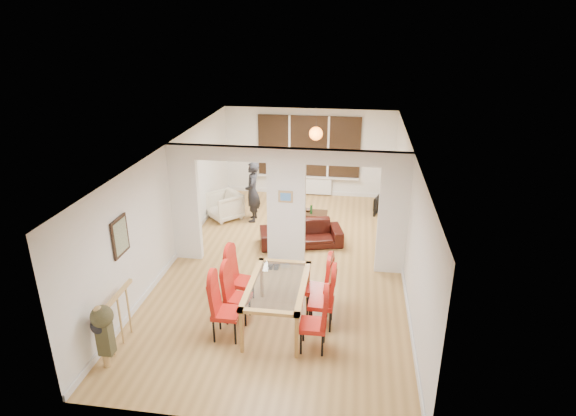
% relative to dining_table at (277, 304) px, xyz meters
% --- Properties ---
extents(floor, '(5.00, 9.00, 0.01)m').
position_rel_dining_table_xyz_m(floor, '(-0.18, 2.23, -0.41)').
color(floor, '#AE8246').
rests_on(floor, ground).
extents(room_walls, '(5.00, 9.00, 2.60)m').
position_rel_dining_table_xyz_m(room_walls, '(-0.18, 2.23, 0.89)').
color(room_walls, silver).
rests_on(room_walls, floor).
extents(divider_wall, '(5.00, 0.18, 2.60)m').
position_rel_dining_table_xyz_m(divider_wall, '(-0.18, 2.23, 0.89)').
color(divider_wall, white).
rests_on(divider_wall, floor).
extents(bay_window_blinds, '(3.00, 0.08, 1.80)m').
position_rel_dining_table_xyz_m(bay_window_blinds, '(-0.18, 6.67, 1.09)').
color(bay_window_blinds, black).
rests_on(bay_window_blinds, room_walls).
extents(radiator, '(1.40, 0.08, 0.50)m').
position_rel_dining_table_xyz_m(radiator, '(-0.18, 6.63, -0.11)').
color(radiator, white).
rests_on(radiator, floor).
extents(pendant_light, '(0.36, 0.36, 0.36)m').
position_rel_dining_table_xyz_m(pendant_light, '(0.12, 5.53, 1.74)').
color(pendant_light, orange).
rests_on(pendant_light, room_walls).
extents(stair_newel, '(0.40, 1.20, 1.10)m').
position_rel_dining_table_xyz_m(stair_newel, '(-2.43, -0.97, 0.14)').
color(stair_newel, tan).
rests_on(stair_newel, floor).
extents(wall_poster, '(0.04, 0.52, 0.67)m').
position_rel_dining_table_xyz_m(wall_poster, '(-2.65, -0.17, 1.19)').
color(wall_poster, gray).
rests_on(wall_poster, room_walls).
extents(pillar_photo, '(0.30, 0.03, 0.25)m').
position_rel_dining_table_xyz_m(pillar_photo, '(-0.18, 2.13, 1.19)').
color(pillar_photo, '#4C8CD8').
rests_on(pillar_photo, divider_wall).
extents(dining_table, '(0.99, 1.75, 0.82)m').
position_rel_dining_table_xyz_m(dining_table, '(0.00, 0.00, 0.00)').
color(dining_table, '#A97C3E').
rests_on(dining_table, floor).
extents(dining_chair_la, '(0.44, 0.44, 1.11)m').
position_rel_dining_table_xyz_m(dining_chair_la, '(-0.78, -0.47, 0.14)').
color(dining_chair_la, '#B21B12').
rests_on(dining_chair_la, floor).
extents(dining_chair_lb, '(0.46, 0.46, 1.03)m').
position_rel_dining_table_xyz_m(dining_chair_lb, '(-0.71, 0.03, 0.10)').
color(dining_chair_lb, '#B21B12').
rests_on(dining_chair_lb, floor).
extents(dining_chair_lc, '(0.50, 0.50, 1.07)m').
position_rel_dining_table_xyz_m(dining_chair_lc, '(-0.77, 0.57, 0.13)').
color(dining_chair_lc, '#B21B12').
rests_on(dining_chair_lc, floor).
extents(dining_chair_ra, '(0.43, 0.43, 1.06)m').
position_rel_dining_table_xyz_m(dining_chair_ra, '(0.67, -0.57, 0.12)').
color(dining_chair_ra, '#B21B12').
rests_on(dining_chair_ra, floor).
extents(dining_chair_rb, '(0.44, 0.44, 1.07)m').
position_rel_dining_table_xyz_m(dining_chair_rb, '(0.75, 0.08, 0.13)').
color(dining_chair_rb, '#B21B12').
rests_on(dining_chair_rb, floor).
extents(dining_chair_rc, '(0.48, 0.48, 1.07)m').
position_rel_dining_table_xyz_m(dining_chair_rc, '(0.66, 0.51, 0.12)').
color(dining_chair_rc, '#B21B12').
rests_on(dining_chair_rc, floor).
extents(sofa, '(2.04, 1.21, 0.56)m').
position_rel_dining_table_xyz_m(sofa, '(0.02, 3.23, -0.13)').
color(sofa, black).
rests_on(sofa, floor).
extents(armchair, '(1.10, 1.10, 0.72)m').
position_rel_dining_table_xyz_m(armchair, '(-2.18, 4.50, -0.05)').
color(armchair, beige).
rests_on(armchair, floor).
extents(person, '(0.62, 0.45, 1.60)m').
position_rel_dining_table_xyz_m(person, '(-1.41, 4.48, 0.39)').
color(person, black).
rests_on(person, floor).
extents(television, '(0.88, 0.39, 0.51)m').
position_rel_dining_table_xyz_m(television, '(1.82, 5.64, -0.15)').
color(television, black).
rests_on(television, floor).
extents(coffee_table, '(1.04, 0.69, 0.22)m').
position_rel_dining_table_xyz_m(coffee_table, '(0.06, 4.72, -0.30)').
color(coffee_table, '#311E10').
rests_on(coffee_table, floor).
extents(bottle, '(0.06, 0.06, 0.25)m').
position_rel_dining_table_xyz_m(bottle, '(0.12, 4.63, -0.06)').
color(bottle, '#143F19').
rests_on(bottle, coffee_table).
extents(bowl, '(0.22, 0.22, 0.05)m').
position_rel_dining_table_xyz_m(bowl, '(0.01, 4.80, -0.17)').
color(bowl, '#311E10').
rests_on(bowl, coffee_table).
extents(shoes, '(0.23, 0.25, 0.10)m').
position_rel_dining_table_xyz_m(shoes, '(-0.42, 2.00, -0.36)').
color(shoes, black).
rests_on(shoes, floor).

